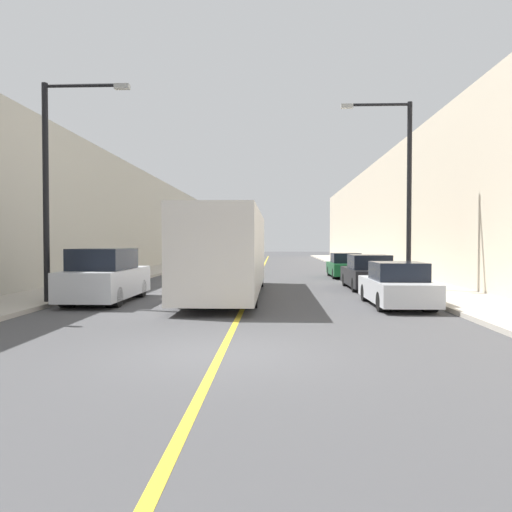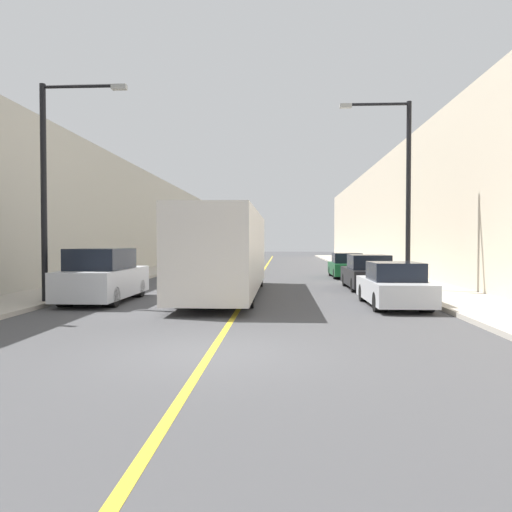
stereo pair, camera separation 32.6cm
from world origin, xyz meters
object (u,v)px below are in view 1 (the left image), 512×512
car_right_far (345,266)px  car_right_near (397,286)px  car_right_mid (368,274)px  bus (228,251)px  street_lamp_left (54,176)px  parked_suv_left (105,277)px  street_lamp_right (403,182)px

car_right_far → car_right_near: bearing=-90.7°
car_right_near → car_right_mid: (0.19, 6.10, 0.04)m
bus → car_right_near: 6.83m
car_right_near → car_right_mid: car_right_mid is taller
bus → street_lamp_left: (-5.54, -3.47, 2.60)m
bus → parked_suv_left: 4.91m
car_right_mid → car_right_far: 7.41m
bus → car_right_mid: size_ratio=2.59×
parked_suv_left → street_lamp_right: street_lamp_right is taller
parked_suv_left → street_lamp_left: size_ratio=0.67×
street_lamp_left → street_lamp_right: street_lamp_right is taller
car_right_far → bus: bearing=-120.6°
car_right_near → car_right_far: bearing=89.3°
street_lamp_left → street_lamp_right: (12.76, 4.69, 0.28)m
car_right_far → parked_suv_left: bearing=-128.9°
parked_suv_left → street_lamp_left: bearing=-141.9°
parked_suv_left → bus: bearing=30.0°
parked_suv_left → car_right_mid: (10.31, 5.31, -0.18)m
car_right_far → street_lamp_right: size_ratio=0.56×
parked_suv_left → car_right_mid: 11.60m
street_lamp_left → street_lamp_right: 13.59m
car_right_mid → street_lamp_right: street_lamp_right is taller
car_right_near → street_lamp_right: bearing=73.7°
bus → car_right_far: size_ratio=2.80×
car_right_far → street_lamp_left: size_ratio=0.60×
car_right_near → street_lamp_left: (-11.47, -0.27, 3.70)m
street_lamp_left → car_right_mid: bearing=28.7°
bus → parked_suv_left: size_ratio=2.51×
parked_suv_left → car_right_far: bearing=51.1°
bus → car_right_mid: bearing=25.3°
street_lamp_right → car_right_far: bearing=97.0°
street_lamp_right → street_lamp_left: bearing=-159.8°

